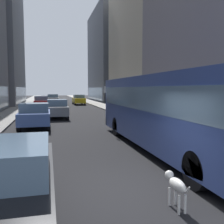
# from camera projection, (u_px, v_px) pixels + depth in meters

# --- Properties ---
(ground_plane) EXTENTS (120.00, 120.00, 0.00)m
(ground_plane) POSITION_uv_depth(u_px,v_px,m) (61.00, 105.00, 40.26)
(ground_plane) COLOR black
(sidewalk_left) EXTENTS (2.40, 110.00, 0.15)m
(sidewalk_left) POSITION_uv_depth(u_px,v_px,m) (23.00, 105.00, 38.89)
(sidewalk_left) COLOR gray
(sidewalk_left) RESTS_ON ground
(sidewalk_right) EXTENTS (2.40, 110.00, 0.15)m
(sidewalk_right) POSITION_uv_depth(u_px,v_px,m) (97.00, 104.00, 41.61)
(sidewalk_right) COLOR #9E9991
(sidewalk_right) RESTS_ON ground
(building_right_far) EXTENTS (9.26, 17.91, 18.36)m
(building_right_far) POSITION_uv_depth(u_px,v_px,m) (116.00, 57.00, 53.15)
(building_right_far) COLOR #4C515B
(building_right_far) RESTS_ON ground
(transit_bus) EXTENTS (2.78, 11.53, 3.05)m
(transit_bus) POSITION_uv_depth(u_px,v_px,m) (166.00, 107.00, 10.60)
(transit_bus) COLOR #33478C
(transit_bus) RESTS_ON ground
(car_red_coupe) EXTENTS (1.78, 4.03, 1.62)m
(car_red_coupe) POSITION_uv_depth(u_px,v_px,m) (41.00, 102.00, 33.06)
(car_red_coupe) COLOR red
(car_red_coupe) RESTS_ON ground
(car_grey_wagon) EXTENTS (1.77, 4.71, 1.62)m
(car_grey_wagon) POSITION_uv_depth(u_px,v_px,m) (57.00, 108.00, 22.51)
(car_grey_wagon) COLOR slate
(car_grey_wagon) RESTS_ON ground
(car_blue_hatchback) EXTENTS (1.91, 3.96, 1.62)m
(car_blue_hatchback) POSITION_uv_depth(u_px,v_px,m) (35.00, 115.00, 16.67)
(car_blue_hatchback) COLOR #4C6BB7
(car_blue_hatchback) RESTS_ON ground
(car_silver_sedan) EXTENTS (1.84, 4.65, 1.62)m
(car_silver_sedan) POSITION_uv_depth(u_px,v_px,m) (53.00, 99.00, 44.39)
(car_silver_sedan) COLOR #B7BABF
(car_silver_sedan) RESTS_ON ground
(car_yellow_taxi) EXTENTS (1.73, 4.45, 1.62)m
(car_yellow_taxi) POSITION_uv_depth(u_px,v_px,m) (79.00, 100.00, 41.23)
(car_yellow_taxi) COLOR yellow
(car_yellow_taxi) RESTS_ON ground
(dalmatian_dog) EXTENTS (0.22, 0.96, 0.72)m
(dalmatian_dog) POSITION_uv_depth(u_px,v_px,m) (176.00, 185.00, 5.44)
(dalmatian_dog) COLOR white
(dalmatian_dog) RESTS_ON ground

